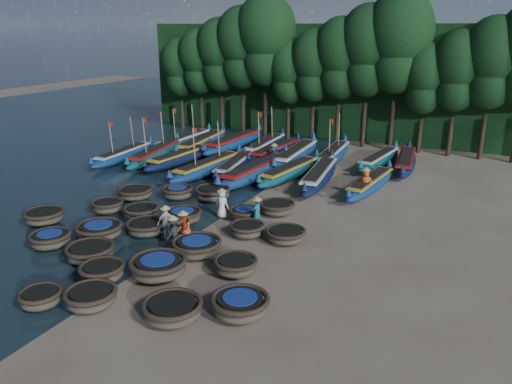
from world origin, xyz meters
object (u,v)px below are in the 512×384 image
at_px(long_boat_3, 208,167).
at_px(fisherman_1, 257,211).
at_px(coracle_13, 197,246).
at_px(long_boat_12, 265,146).
at_px(long_boat_2, 180,158).
at_px(coracle_22, 212,193).
at_px(fisherman_4, 166,221).
at_px(long_boat_4, 235,166).
at_px(long_boat_15, 333,155).
at_px(fisherman_2, 184,229).
at_px(long_boat_16, 379,159).
at_px(fisherman_3, 174,232).
at_px(long_boat_7, 319,176).
at_px(coracle_14, 236,265).
at_px(long_boat_10, 202,143).
at_px(coracle_2, 41,298).
at_px(long_boat_5, 255,171).
at_px(coracle_4, 172,309).
at_px(long_boat_9, 185,141).
at_px(long_boat_11, 234,142).
at_px(fisherman_6, 365,182).
at_px(coracle_20, 135,193).
at_px(long_boat_0, 124,155).
at_px(coracle_19, 286,235).
at_px(coracle_12, 146,227).
at_px(coracle_5, 50,239).
at_px(long_boat_8, 370,184).
at_px(long_boat_1, 155,154).
at_px(coracle_16, 141,212).
at_px(coracle_9, 240,305).
at_px(long_boat_13, 275,151).
at_px(long_boat_14, 296,155).
at_px(fisherman_0, 222,203).
at_px(coracle_11, 99,230).
at_px(coracle_15, 107,206).
at_px(coracle_7, 102,272).
at_px(coracle_18, 247,229).
at_px(coracle_10, 44,216).
at_px(long_boat_6, 290,172).
at_px(coracle_17, 183,215).
at_px(coracle_3, 91,297).

xyz_separation_m(long_boat_3, fisherman_1, (7.22, -6.89, 0.32)).
relative_size(coracle_13, long_boat_12, 0.29).
xyz_separation_m(long_boat_2, fisherman_1, (10.46, -8.24, 0.35)).
relative_size(coracle_22, long_boat_3, 0.29).
height_order(long_boat_3, fisherman_4, long_boat_3).
relative_size(long_boat_4, long_boat_15, 0.93).
xyz_separation_m(coracle_13, fisherman_2, (-0.98, 0.44, 0.48)).
distance_m(long_boat_16, fisherman_3, 19.11).
distance_m(coracle_13, long_boat_7, 12.57).
bearing_deg(coracle_14, long_boat_10, 126.02).
height_order(coracle_2, long_boat_7, long_boat_7).
bearing_deg(long_boat_5, coracle_4, -68.64).
bearing_deg(coracle_2, long_boat_9, 112.30).
xyz_separation_m(long_boat_11, fisherman_6, (12.92, -7.05, 0.31)).
bearing_deg(coracle_20, long_boat_0, 134.68).
relative_size(coracle_19, long_boat_5, 0.23).
distance_m(long_boat_4, long_boat_10, 7.20).
bearing_deg(coracle_12, long_boat_4, 96.57).
xyz_separation_m(coracle_5, long_boat_16, (10.38, 20.93, 0.10)).
bearing_deg(long_boat_8, coracle_12, -119.40).
xyz_separation_m(long_boat_1, fisherman_1, (12.70, -8.16, 0.31)).
relative_size(coracle_2, long_boat_12, 0.20).
relative_size(coracle_16, long_boat_7, 0.23).
distance_m(coracle_16, long_boat_11, 16.30).
distance_m(coracle_2, coracle_9, 7.38).
bearing_deg(long_boat_13, long_boat_14, -11.20).
xyz_separation_m(coracle_4, long_boat_3, (-8.38, 15.90, 0.15)).
height_order(long_boat_12, fisherman_0, long_boat_12).
bearing_deg(coracle_11, coracle_15, 126.08).
relative_size(long_boat_13, long_boat_16, 1.06).
bearing_deg(long_boat_12, long_boat_0, -141.91).
bearing_deg(long_boat_7, coracle_7, -109.34).
distance_m(coracle_7, coracle_11, 4.48).
height_order(coracle_13, long_boat_5, long_boat_5).
bearing_deg(coracle_18, long_boat_7, 88.29).
relative_size(coracle_10, coracle_20, 1.16).
bearing_deg(coracle_12, coracle_16, 135.24).
bearing_deg(long_boat_12, fisherman_4, -82.85).
distance_m(long_boat_4, long_boat_14, 5.19).
bearing_deg(fisherman_2, coracle_12, -137.26).
bearing_deg(long_boat_6, long_boat_10, 164.56).
distance_m(coracle_17, fisherman_6, 11.20).
relative_size(coracle_16, coracle_17, 0.99).
relative_size(coracle_13, long_boat_11, 0.27).
height_order(coracle_10, long_boat_1, long_boat_1).
xyz_separation_m(coracle_10, coracle_12, (5.66, 1.26, -0.03)).
bearing_deg(coracle_17, coracle_4, -57.80).
relative_size(coracle_3, long_boat_15, 0.27).
bearing_deg(long_boat_5, long_boat_15, 69.29).
xyz_separation_m(coracle_16, long_boat_1, (-6.72, 9.98, 0.16)).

